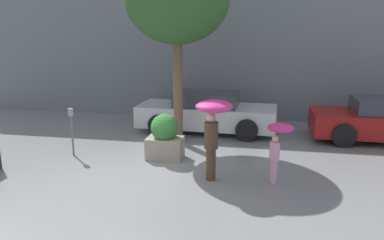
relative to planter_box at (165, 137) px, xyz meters
name	(u,v)px	position (x,y,z in m)	size (l,w,h in m)	color
ground_plane	(125,177)	(-0.58, -1.44, -0.59)	(40.00, 40.00, 0.00)	slate
building_facade	(183,39)	(-0.58, 5.06, 2.41)	(18.00, 0.30, 6.00)	slate
planter_box	(165,137)	(0.00, 0.00, 0.00)	(0.95, 0.73, 1.22)	gray
person_adult	(213,121)	(1.45, -1.30, 0.81)	(0.81, 0.81, 1.87)	#473323
person_child	(278,139)	(2.86, -1.15, 0.43)	(0.57, 0.57, 1.38)	#D199B7
parked_car_near	(207,113)	(0.67, 2.92, 0.04)	(4.62, 2.01, 1.33)	#B7BCC1
street_tree	(177,0)	(0.02, 1.51, 3.56)	(2.95, 2.95, 5.43)	brown
parking_meter	(71,122)	(-2.52, -0.24, 0.35)	(0.14, 0.14, 1.31)	#595B60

